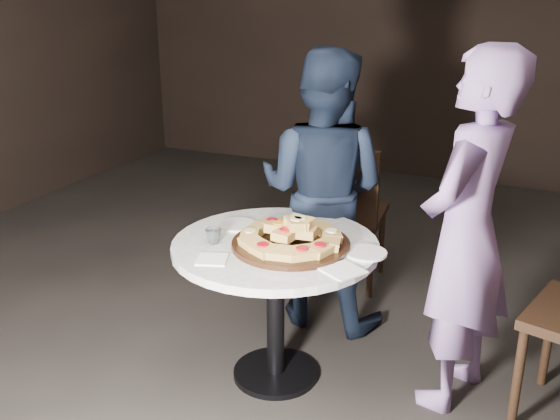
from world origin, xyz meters
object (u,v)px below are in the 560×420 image
object	(u,v)px
diner_teal	(466,235)
water_glass	(213,236)
chair_far	(346,207)
diner_navy	(322,191)
serving_board	(291,244)
table	(275,269)
focaccia_pile	(292,234)

from	to	relation	value
diner_teal	water_glass	bearing A→B (deg)	-58.21
chair_far	diner_navy	distance (m)	0.44
serving_board	chair_far	bearing A→B (deg)	94.37
chair_far	diner_teal	world-z (taller)	diner_teal
table	diner_navy	distance (m)	0.63
table	water_glass	distance (m)	0.31
table	focaccia_pile	bearing A→B (deg)	-11.14
serving_board	diner_teal	xyz separation A→B (m)	(0.68, 0.20, 0.08)
chair_far	water_glass	bearing A→B (deg)	73.09
serving_board	diner_teal	size ratio (longest dim) A/B	0.33
serving_board	water_glass	bearing A→B (deg)	-162.77
focaccia_pile	diner_navy	xyz separation A→B (m)	(-0.09, 0.62, -0.00)
diner_navy	table	bearing A→B (deg)	92.27
water_glass	diner_navy	world-z (taller)	diner_navy
water_glass	diner_teal	size ratio (longest dim) A/B	0.05
focaccia_pile	water_glass	distance (m)	0.33
serving_board	focaccia_pile	bearing A→B (deg)	-2.90
serving_board	water_glass	xyz separation A→B (m)	(-0.32, -0.10, 0.02)
diner_teal	focaccia_pile	bearing A→B (deg)	-58.31
water_glass	diner_teal	bearing A→B (deg)	16.81
focaccia_pile	chair_far	size ratio (longest dim) A/B	0.51
chair_far	focaccia_pile	bearing A→B (deg)	89.86
water_glass	chair_far	distance (m)	1.15
table	water_glass	world-z (taller)	water_glass
chair_far	diner_teal	xyz separation A→B (m)	(0.76, -0.80, 0.25)
diner_teal	diner_navy	bearing A→B (deg)	-103.50
water_glass	focaccia_pile	bearing A→B (deg)	17.02
water_glass	diner_teal	xyz separation A→B (m)	(1.00, 0.30, 0.06)
table	chair_far	size ratio (longest dim) A/B	1.03
serving_board	focaccia_pile	distance (m)	0.05
serving_board	focaccia_pile	xyz separation A→B (m)	(0.00, -0.00, 0.05)
diner_navy	chair_far	bearing A→B (deg)	-89.41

